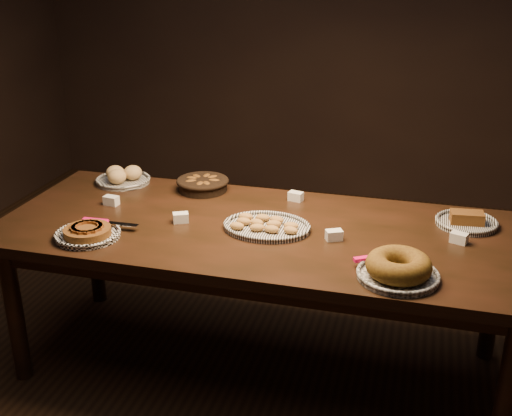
% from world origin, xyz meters
% --- Properties ---
extents(ground, '(5.00, 5.00, 0.00)m').
position_xyz_m(ground, '(0.00, 0.00, 0.00)').
color(ground, black).
rests_on(ground, ground).
extents(buffet_table, '(2.40, 1.00, 0.75)m').
position_xyz_m(buffet_table, '(0.00, 0.00, 0.68)').
color(buffet_table, black).
rests_on(buffet_table, ground).
extents(apple_tart_plate, '(0.33, 0.29, 0.06)m').
position_xyz_m(apple_tart_plate, '(-0.70, -0.30, 0.77)').
color(apple_tart_plate, white).
rests_on(apple_tart_plate, buffet_table).
extents(madeleine_platter, '(0.39, 0.32, 0.05)m').
position_xyz_m(madeleine_platter, '(0.03, -0.02, 0.77)').
color(madeleine_platter, black).
rests_on(madeleine_platter, buffet_table).
extents(bundt_cake_plate, '(0.34, 0.36, 0.10)m').
position_xyz_m(bundt_cake_plate, '(0.63, -0.33, 0.79)').
color(bundt_cake_plate, black).
rests_on(bundt_cake_plate, buffet_table).
extents(croissant_basket, '(0.28, 0.28, 0.07)m').
position_xyz_m(croissant_basket, '(-0.41, 0.38, 0.79)').
color(croissant_basket, black).
rests_on(croissant_basket, buffet_table).
extents(bread_roll_plate, '(0.29, 0.29, 0.09)m').
position_xyz_m(bread_roll_plate, '(-0.87, 0.38, 0.78)').
color(bread_roll_plate, white).
rests_on(bread_roll_plate, buffet_table).
extents(loaf_plate, '(0.28, 0.28, 0.06)m').
position_xyz_m(loaf_plate, '(0.90, 0.27, 0.77)').
color(loaf_plate, black).
rests_on(loaf_plate, buffet_table).
extents(tent_cards, '(1.72, 0.48, 0.04)m').
position_xyz_m(tent_cards, '(0.03, 0.08, 0.77)').
color(tent_cards, white).
rests_on(tent_cards, buffet_table).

